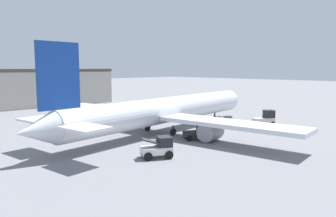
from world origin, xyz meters
TOP-DOWN VIEW (x-y plane):
  - ground_plane at (0.00, 0.00)m, footprint 400.00×400.00m
  - airplane at (-1.08, -0.14)m, footprint 42.69×39.76m
  - ground_crew_worker at (7.58, -3.83)m, footprint 0.40×0.40m
  - baggage_tug at (14.27, -7.14)m, footprint 3.59×2.92m
  - belt_loader_truck at (-10.26, -9.25)m, footprint 3.54×3.12m
  - pushback_tug at (-1.03, -6.53)m, footprint 3.44×2.96m

SIDE VIEW (x-z plane):
  - ground_plane at x=0.00m, z-range 0.00..0.00m
  - pushback_tug at x=-1.03m, z-range -0.08..1.97m
  - ground_crew_worker at x=7.58m, z-range 0.06..1.86m
  - belt_loader_truck at x=-10.26m, z-range -0.03..2.07m
  - baggage_tug at x=14.27m, z-range -0.12..2.24m
  - airplane at x=-1.08m, z-range -2.75..8.72m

